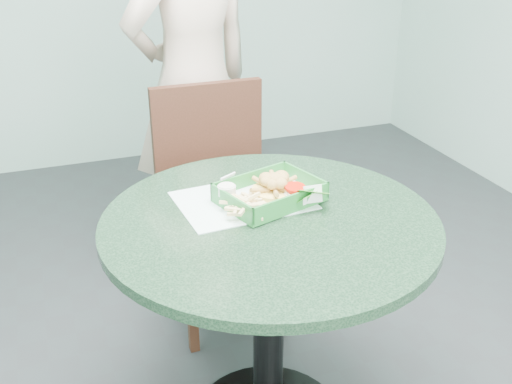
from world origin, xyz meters
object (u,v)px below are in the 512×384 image
object	(u,v)px
diner_person	(192,52)
food_basket	(270,202)
dining_chair	(217,188)
cafe_table	(269,275)
sauce_ramekin	(227,190)
crab_sandwich	(275,191)

from	to	relation	value
diner_person	food_basket	bearing A→B (deg)	67.17
dining_chair	diner_person	distance (m)	0.57
cafe_table	sauce_ramekin	bearing A→B (deg)	117.46
cafe_table	food_basket	size ratio (longest dim) A/B	3.38
crab_sandwich	sauce_ramekin	xyz separation A→B (m)	(-0.13, 0.06, -0.00)
diner_person	crab_sandwich	xyz separation A→B (m)	(-0.01, -0.95, -0.20)
food_basket	diner_person	bearing A→B (deg)	88.40
diner_person	cafe_table	bearing A→B (deg)	65.38
food_basket	sauce_ramekin	distance (m)	0.13
diner_person	sauce_ramekin	world-z (taller)	diner_person
cafe_table	diner_person	distance (m)	1.13
food_basket	crab_sandwich	distance (m)	0.04
cafe_table	sauce_ramekin	size ratio (longest dim) A/B	17.58
dining_chair	sauce_ramekin	world-z (taller)	dining_chair
dining_chair	food_basket	size ratio (longest dim) A/B	3.36
diner_person	sauce_ramekin	bearing A→B (deg)	59.96
cafe_table	food_basket	distance (m)	0.21
food_basket	sauce_ramekin	world-z (taller)	sauce_ramekin
diner_person	crab_sandwich	size ratio (longest dim) A/B	15.02
diner_person	food_basket	size ratio (longest dim) A/B	7.26
food_basket	cafe_table	bearing A→B (deg)	-111.04
dining_chair	diner_person	bearing A→B (deg)	88.78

